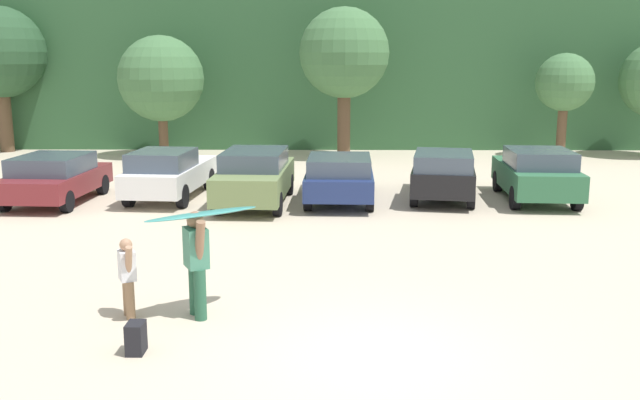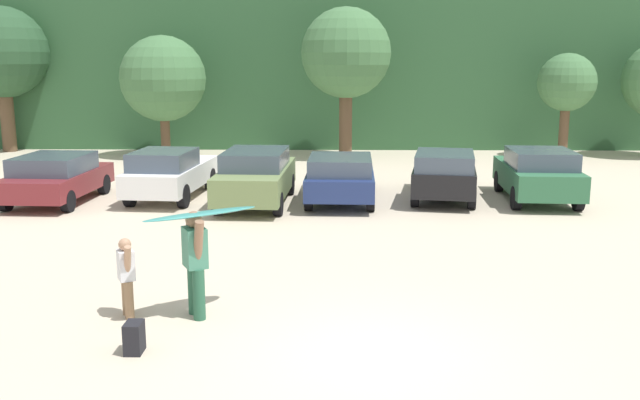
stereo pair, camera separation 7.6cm
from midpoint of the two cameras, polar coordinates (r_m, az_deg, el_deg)
name	(u,v)px [view 2 (the right image)]	position (r m, az deg, el deg)	size (l,w,h in m)	color
ground_plane	(374,355)	(10.16, 4.61, -12.45)	(120.00, 120.00, 0.00)	beige
hillside_ridge	(343,62)	(38.15, 1.97, 11.12)	(108.00, 12.00, 7.89)	#2D5633
tree_far_left	(2,53)	(34.63, -24.39, 10.82)	(4.02, 4.02, 6.43)	brown
tree_center_left	(163,79)	(30.59, -12.57, 9.58)	(3.59, 3.59, 5.11)	brown
tree_far_right	(346,54)	(29.50, 2.21, 11.78)	(3.72, 3.72, 6.23)	brown
tree_center_right	(567,83)	(31.45, 19.50, 8.92)	(2.42, 2.42, 4.37)	brown
parked_car_maroon	(56,177)	(21.73, -20.58, 1.76)	(2.15, 4.13, 1.40)	maroon
parked_car_white	(170,172)	(21.38, -11.99, 2.20)	(2.10, 4.59, 1.51)	white
parked_car_olive_green	(256,176)	(20.16, -5.12, 1.98)	(2.03, 4.65, 1.57)	#6B7F4C
parked_car_navy	(341,176)	(20.51, 1.79, 1.98)	(2.05, 4.75, 1.40)	navy
parked_car_black	(444,173)	(21.06, 10.18, 2.19)	(2.44, 4.54, 1.50)	black
parked_car_forest_green	(538,174)	(21.49, 17.37, 2.05)	(2.12, 4.27, 1.55)	#2D6642
person_adult	(195,258)	(11.40, -9.93, -4.65)	(0.48, 0.72, 1.75)	#26593F
person_child	(126,273)	(11.70, -15.29, -5.73)	(0.36, 0.57, 1.31)	#8C6B4C
surfboard_teal	(201,214)	(11.25, -9.45, -1.12)	(1.89, 1.60, 0.14)	teal
backpack_dropped	(134,338)	(10.45, -14.67, -10.77)	(0.24, 0.34, 0.45)	black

